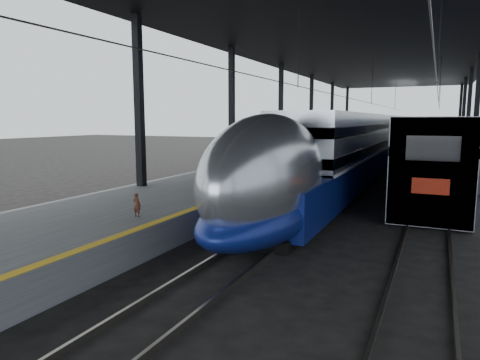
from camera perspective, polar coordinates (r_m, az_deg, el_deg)
The scene contains 8 objects.
ground at distance 14.28m, azimuth -6.64°, elevation -9.05°, with size 160.00×160.00×0.00m, color black.
platform at distance 33.56m, azimuth 6.20°, elevation 1.71°, with size 6.00×80.00×1.00m, color #4C4C4F.
yellow_strip at distance 32.73m, azimuth 10.87°, elevation 2.34°, with size 0.30×80.00×0.01m, color gold.
rails at distance 31.98m, azimuth 19.89°, elevation 0.20°, with size 6.52×80.00×0.16m.
canopy at distance 32.42m, azimuth 15.91°, elevation 16.51°, with size 18.00×75.00×9.47m.
tgv_train at distance 41.33m, azimuth 17.75°, elevation 4.83°, with size 3.18×65.20×4.55m.
second_train at distance 44.79m, azimuth 24.75°, elevation 4.76°, with size 3.13×56.05×4.31m.
child at distance 14.53m, azimuth -13.59°, elevation -3.26°, with size 0.29×0.19×0.78m, color #492518.
Camera 1 is at (7.19, -11.60, 4.19)m, focal length 32.00 mm.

